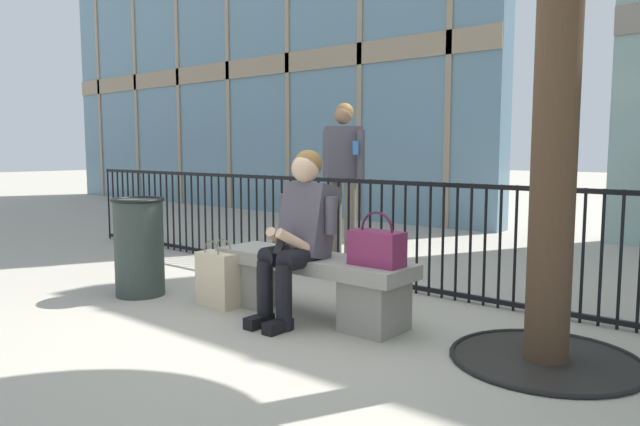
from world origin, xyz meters
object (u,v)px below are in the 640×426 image
Objects in this scene: handbag_on_bench at (377,247)px; bystander_at_railing at (343,169)px; shopping_bag at (218,279)px; stone_bench at (311,279)px; seated_person_with_phone at (299,230)px; trash_can at (139,246)px.

handbag_on_bench is 0.21× the size of bystander_at_railing.
bystander_at_railing is at bearing 132.68° from handbag_on_bench.
shopping_bag is at bearing -169.18° from handbag_on_bench.
handbag_on_bench is 0.69× the size of shopping_bag.
handbag_on_bench is at bearing -0.99° from stone_bench.
stone_bench is 1.32× the size of seated_person_with_phone.
bystander_at_railing is 2.10× the size of trash_can.
handbag_on_bench is (0.58, 0.12, -0.08)m from seated_person_with_phone.
shopping_bag is 2.32m from bystander_at_railing.
seated_person_with_phone reaches higher than handbag_on_bench.
trash_can is (-0.78, -0.18, 0.20)m from shopping_bag.
bystander_at_railing is at bearing 121.73° from stone_bench.
seated_person_with_phone is at bearing -60.01° from bystander_at_railing.
stone_bench is 0.94× the size of bystander_at_railing.
seated_person_with_phone is 2.35m from bystander_at_railing.
stone_bench is at bearing 179.01° from handbag_on_bench.
seated_person_with_phone is at bearing -168.50° from handbag_on_bench.
stone_bench is 1.58m from trash_can.
trash_can is at bearing -168.11° from seated_person_with_phone.
shopping_bag is (-0.73, -0.13, -0.43)m from seated_person_with_phone.
trash_can reaches higher than handbag_on_bench.
stone_bench is at bearing 19.64° from shopping_bag.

